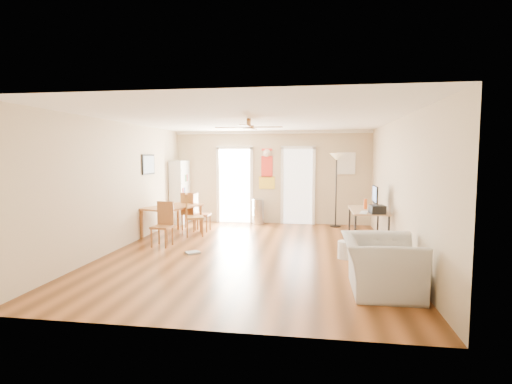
% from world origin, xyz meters
% --- Properties ---
extents(floor, '(7.00, 7.00, 0.00)m').
position_xyz_m(floor, '(0.00, 0.00, 0.00)').
color(floor, brown).
rests_on(floor, ground).
extents(ceiling, '(5.50, 7.00, 0.00)m').
position_xyz_m(ceiling, '(0.00, 0.00, 2.60)').
color(ceiling, silver).
rests_on(ceiling, floor).
extents(wall_back, '(5.50, 0.04, 2.60)m').
position_xyz_m(wall_back, '(0.00, 3.50, 1.30)').
color(wall_back, beige).
rests_on(wall_back, floor).
extents(wall_front, '(5.50, 0.04, 2.60)m').
position_xyz_m(wall_front, '(0.00, -3.50, 1.30)').
color(wall_front, beige).
rests_on(wall_front, floor).
extents(wall_left, '(0.04, 7.00, 2.60)m').
position_xyz_m(wall_left, '(-2.75, 0.00, 1.30)').
color(wall_left, beige).
rests_on(wall_left, floor).
extents(wall_right, '(0.04, 7.00, 2.60)m').
position_xyz_m(wall_right, '(2.75, 0.00, 1.30)').
color(wall_right, beige).
rests_on(wall_right, floor).
extents(crown_molding, '(5.50, 7.00, 0.08)m').
position_xyz_m(crown_molding, '(0.00, 0.00, 2.56)').
color(crown_molding, white).
rests_on(crown_molding, wall_back).
extents(kitchen_doorway, '(0.90, 0.10, 2.10)m').
position_xyz_m(kitchen_doorway, '(-1.05, 3.48, 1.05)').
color(kitchen_doorway, white).
rests_on(kitchen_doorway, wall_back).
extents(bathroom_doorway, '(0.80, 0.10, 2.10)m').
position_xyz_m(bathroom_doorway, '(0.75, 3.48, 1.05)').
color(bathroom_doorway, white).
rests_on(bathroom_doorway, wall_back).
extents(wall_decal, '(0.46, 0.03, 1.10)m').
position_xyz_m(wall_decal, '(-0.13, 3.48, 1.55)').
color(wall_decal, red).
rests_on(wall_decal, wall_back).
extents(ac_grille, '(0.50, 0.04, 0.60)m').
position_xyz_m(ac_grille, '(2.05, 3.47, 1.70)').
color(ac_grille, white).
rests_on(ac_grille, wall_back).
extents(framed_poster, '(0.04, 0.66, 0.48)m').
position_xyz_m(framed_poster, '(-2.73, 1.40, 1.70)').
color(framed_poster, black).
rests_on(framed_poster, wall_left).
extents(ceiling_fan, '(1.24, 1.24, 0.20)m').
position_xyz_m(ceiling_fan, '(0.00, -0.30, 2.43)').
color(ceiling_fan, '#593819').
rests_on(ceiling_fan, ceiling).
extents(bookshelf, '(0.56, 0.86, 1.77)m').
position_xyz_m(bookshelf, '(-2.55, 3.10, 0.88)').
color(bookshelf, silver).
rests_on(bookshelf, floor).
extents(dining_table, '(1.28, 1.62, 0.71)m').
position_xyz_m(dining_table, '(-2.15, 1.41, 0.35)').
color(dining_table, olive).
rests_on(dining_table, floor).
extents(dining_chair_right_a, '(0.39, 0.39, 0.95)m').
position_xyz_m(dining_chair_right_a, '(-1.60, 2.03, 0.47)').
color(dining_chair_right_a, '#935D2F').
rests_on(dining_chair_right_a, floor).
extents(dining_chair_right_b, '(0.53, 0.53, 1.00)m').
position_xyz_m(dining_chair_right_b, '(-1.60, 1.41, 0.50)').
color(dining_chair_right_b, '#AD7A38').
rests_on(dining_chair_right_b, floor).
extents(dining_chair_near, '(0.42, 0.42, 0.93)m').
position_xyz_m(dining_chair_near, '(-1.96, 0.27, 0.46)').
color(dining_chair_near, '#935E2F').
rests_on(dining_chair_near, floor).
extents(dining_chair_far, '(0.43, 0.43, 0.96)m').
position_xyz_m(dining_chair_far, '(-1.98, 2.23, 0.48)').
color(dining_chair_far, '#9B6632').
rests_on(dining_chair_far, floor).
extents(trash_can, '(0.38, 0.38, 0.71)m').
position_xyz_m(trash_can, '(-0.33, 3.23, 0.35)').
color(trash_can, '#ABABAD').
rests_on(trash_can, floor).
extents(torchiere_lamp, '(0.43, 0.43, 1.97)m').
position_xyz_m(torchiere_lamp, '(1.78, 3.16, 0.99)').
color(torchiere_lamp, black).
rests_on(torchiere_lamp, floor).
extents(computer_desk, '(0.72, 1.43, 0.77)m').
position_xyz_m(computer_desk, '(2.34, 1.04, 0.38)').
color(computer_desk, '#A7805A').
rests_on(computer_desk, floor).
extents(imac, '(0.16, 0.56, 0.52)m').
position_xyz_m(imac, '(2.47, 0.92, 1.02)').
color(imac, black).
rests_on(imac, computer_desk).
extents(keyboard, '(0.22, 0.43, 0.02)m').
position_xyz_m(keyboard, '(2.20, 0.53, 0.77)').
color(keyboard, silver).
rests_on(keyboard, computer_desk).
extents(printer, '(0.31, 0.35, 0.16)m').
position_xyz_m(printer, '(2.45, 0.48, 0.85)').
color(printer, black).
rests_on(printer, computer_desk).
extents(orange_bottle, '(0.07, 0.07, 0.22)m').
position_xyz_m(orange_bottle, '(2.30, 1.12, 0.88)').
color(orange_bottle, '#DB5213').
rests_on(orange_bottle, computer_desk).
extents(wastebasket_a, '(0.34, 0.34, 0.33)m').
position_xyz_m(wastebasket_a, '(1.80, -0.17, 0.16)').
color(wastebasket_a, silver).
rests_on(wastebasket_a, floor).
extents(wastebasket_b, '(0.32, 0.32, 0.33)m').
position_xyz_m(wastebasket_b, '(2.28, -1.13, 0.17)').
color(wastebasket_b, silver).
rests_on(wastebasket_b, floor).
extents(floor_cloth, '(0.33, 0.32, 0.04)m').
position_xyz_m(floor_cloth, '(-1.13, -0.24, 0.02)').
color(floor_cloth, gray).
rests_on(floor_cloth, floor).
extents(armchair, '(1.04, 1.18, 0.77)m').
position_xyz_m(armchair, '(2.15, -1.93, 0.38)').
color(armchair, '#AFAEA9').
rests_on(armchair, floor).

